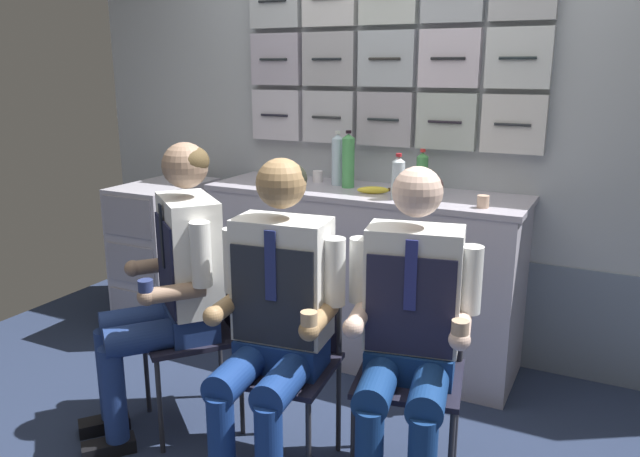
{
  "coord_description": "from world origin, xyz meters",
  "views": [
    {
      "loc": [
        1.16,
        -1.98,
        1.62
      ],
      "look_at": [
        0.03,
        0.29,
        0.95
      ],
      "focal_mm": 34.9,
      "sensor_mm": 36.0,
      "label": 1
    }
  ],
  "objects_px": {
    "crew_member_left": "(172,276)",
    "crew_member_right": "(410,323)",
    "folding_chair_right": "(413,348)",
    "crew_member_center": "(275,311)",
    "water_bottle_tall": "(348,161)",
    "folding_chair_center": "(291,339)",
    "service_trolley": "(167,251)",
    "folding_chair_left": "(210,313)",
    "snack_banana": "(373,190)",
    "paper_cup_blue": "(318,176)"
  },
  "relations": [
    {
      "from": "water_bottle_tall",
      "to": "crew_member_left",
      "type": "bearing_deg",
      "value": -107.86
    },
    {
      "from": "water_bottle_tall",
      "to": "snack_banana",
      "type": "relative_size",
      "value": 1.82
    },
    {
      "from": "folding_chair_center",
      "to": "crew_member_right",
      "type": "height_order",
      "value": "crew_member_right"
    },
    {
      "from": "folding_chair_center",
      "to": "crew_member_center",
      "type": "height_order",
      "value": "crew_member_center"
    },
    {
      "from": "crew_member_left",
      "to": "folding_chair_right",
      "type": "relative_size",
      "value": 1.53
    },
    {
      "from": "service_trolley",
      "to": "crew_member_center",
      "type": "bearing_deg",
      "value": -36.26
    },
    {
      "from": "service_trolley",
      "to": "water_bottle_tall",
      "type": "xyz_separation_m",
      "value": [
        1.16,
        0.18,
        0.62
      ]
    },
    {
      "from": "folding_chair_center",
      "to": "folding_chair_right",
      "type": "distance_m",
      "value": 0.5
    },
    {
      "from": "water_bottle_tall",
      "to": "paper_cup_blue",
      "type": "relative_size",
      "value": 4.85
    },
    {
      "from": "service_trolley",
      "to": "crew_member_left",
      "type": "height_order",
      "value": "crew_member_left"
    },
    {
      "from": "folding_chair_right",
      "to": "water_bottle_tall",
      "type": "distance_m",
      "value": 1.27
    },
    {
      "from": "folding_chair_left",
      "to": "paper_cup_blue",
      "type": "height_order",
      "value": "paper_cup_blue"
    },
    {
      "from": "water_bottle_tall",
      "to": "paper_cup_blue",
      "type": "bearing_deg",
      "value": 161.55
    },
    {
      "from": "folding_chair_right",
      "to": "crew_member_center",
      "type": "bearing_deg",
      "value": -146.06
    },
    {
      "from": "folding_chair_left",
      "to": "crew_member_right",
      "type": "distance_m",
      "value": 0.99
    },
    {
      "from": "crew_member_right",
      "to": "water_bottle_tall",
      "type": "height_order",
      "value": "water_bottle_tall"
    },
    {
      "from": "service_trolley",
      "to": "crew_member_center",
      "type": "relative_size",
      "value": 0.71
    },
    {
      "from": "snack_banana",
      "to": "paper_cup_blue",
      "type": "bearing_deg",
      "value": 156.81
    },
    {
      "from": "paper_cup_blue",
      "to": "snack_banana",
      "type": "xyz_separation_m",
      "value": [
        0.42,
        -0.18,
        -0.01
      ]
    },
    {
      "from": "folding_chair_left",
      "to": "crew_member_center",
      "type": "distance_m",
      "value": 0.57
    },
    {
      "from": "folding_chair_right",
      "to": "water_bottle_tall",
      "type": "relative_size",
      "value": 2.73
    },
    {
      "from": "crew_member_left",
      "to": "paper_cup_blue",
      "type": "distance_m",
      "value": 1.2
    },
    {
      "from": "crew_member_left",
      "to": "folding_chair_left",
      "type": "bearing_deg",
      "value": 50.73
    },
    {
      "from": "folding_chair_right",
      "to": "crew_member_right",
      "type": "relative_size",
      "value": 0.67
    },
    {
      "from": "folding_chair_center",
      "to": "crew_member_right",
      "type": "relative_size",
      "value": 0.67
    },
    {
      "from": "crew_member_right",
      "to": "paper_cup_blue",
      "type": "distance_m",
      "value": 1.51
    },
    {
      "from": "service_trolley",
      "to": "crew_member_left",
      "type": "distance_m",
      "value": 1.24
    },
    {
      "from": "folding_chair_left",
      "to": "snack_banana",
      "type": "distance_m",
      "value": 1.07
    },
    {
      "from": "service_trolley",
      "to": "paper_cup_blue",
      "type": "distance_m",
      "value": 1.1
    },
    {
      "from": "folding_chair_center",
      "to": "water_bottle_tall",
      "type": "xyz_separation_m",
      "value": [
        -0.22,
        1.04,
        0.59
      ]
    },
    {
      "from": "crew_member_left",
      "to": "paper_cup_blue",
      "type": "relative_size",
      "value": 20.26
    },
    {
      "from": "folding_chair_left",
      "to": "crew_member_right",
      "type": "bearing_deg",
      "value": -5.27
    },
    {
      "from": "crew_member_right",
      "to": "snack_banana",
      "type": "bearing_deg",
      "value": 119.17
    },
    {
      "from": "water_bottle_tall",
      "to": "snack_banana",
      "type": "bearing_deg",
      "value": -28.35
    },
    {
      "from": "crew_member_left",
      "to": "crew_member_center",
      "type": "height_order",
      "value": "crew_member_left"
    },
    {
      "from": "crew_member_left",
      "to": "crew_member_right",
      "type": "height_order",
      "value": "crew_member_left"
    },
    {
      "from": "folding_chair_right",
      "to": "snack_banana",
      "type": "relative_size",
      "value": 4.98
    },
    {
      "from": "service_trolley",
      "to": "folding_chair_right",
      "type": "height_order",
      "value": "service_trolley"
    },
    {
      "from": "service_trolley",
      "to": "folding_chair_center",
      "type": "distance_m",
      "value": 1.63
    },
    {
      "from": "folding_chair_left",
      "to": "service_trolley",
      "type": "bearing_deg",
      "value": 139.2
    },
    {
      "from": "water_bottle_tall",
      "to": "snack_banana",
      "type": "xyz_separation_m",
      "value": [
        0.19,
        -0.1,
        -0.13
      ]
    },
    {
      "from": "crew_member_left",
      "to": "folding_chair_right",
      "type": "xyz_separation_m",
      "value": [
        1.04,
        0.19,
        -0.2
      ]
    },
    {
      "from": "crew_member_center",
      "to": "service_trolley",
      "type": "bearing_deg",
      "value": 143.74
    },
    {
      "from": "folding_chair_left",
      "to": "folding_chair_right",
      "type": "bearing_deg",
      "value": 4.17
    },
    {
      "from": "service_trolley",
      "to": "folding_chair_left",
      "type": "xyz_separation_m",
      "value": [
        0.91,
        -0.79,
        0.04
      ]
    },
    {
      "from": "service_trolley",
      "to": "snack_banana",
      "type": "height_order",
      "value": "snack_banana"
    },
    {
      "from": "folding_chair_left",
      "to": "folding_chair_right",
      "type": "height_order",
      "value": "same"
    },
    {
      "from": "service_trolley",
      "to": "crew_member_right",
      "type": "xyz_separation_m",
      "value": [
        1.89,
        -0.88,
        0.21
      ]
    },
    {
      "from": "service_trolley",
      "to": "folding_chair_left",
      "type": "height_order",
      "value": "service_trolley"
    },
    {
      "from": "crew_member_left",
      "to": "crew_member_right",
      "type": "distance_m",
      "value": 1.07
    }
  ]
}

